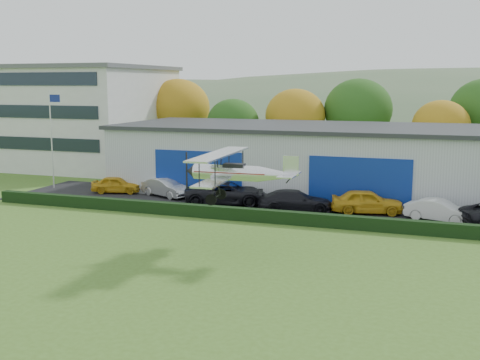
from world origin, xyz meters
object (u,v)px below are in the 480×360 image
(flagpole, at_px, (52,131))
(car_2, at_px, (226,193))
(car_1, at_px, (166,187))
(car_5, at_px, (439,210))
(biplane, at_px, (236,171))
(car_4, at_px, (367,202))
(office_block, at_px, (65,116))
(hangar, at_px, (370,161))
(car_0, at_px, (117,185))
(car_3, at_px, (295,201))

(flagpole, bearing_deg, car_2, -5.85)
(car_1, bearing_deg, car_5, -72.12)
(car_1, distance_m, biplane, 15.83)
(car_4, xyz_separation_m, car_5, (4.55, -0.79, -0.12))
(office_block, relative_size, car_1, 4.83)
(hangar, height_order, office_block, office_block)
(car_0, bearing_deg, car_4, -108.08)
(office_block, distance_m, car_3, 33.20)
(flagpole, height_order, car_3, flagpole)
(hangar, xyz_separation_m, car_1, (-14.48, -6.39, -1.90))
(car_0, distance_m, car_2, 9.82)
(car_0, bearing_deg, car_3, -112.80)
(car_1, relative_size, car_5, 1.03)
(car_1, distance_m, car_5, 19.84)
(flagpole, xyz_separation_m, car_4, (25.61, -1.36, -3.93))
(hangar, height_order, car_1, hangar)
(flagpole, height_order, car_5, flagpole)
(car_5, bearing_deg, car_4, 95.92)
(office_block, distance_m, car_1, 23.30)
(flagpole, distance_m, car_0, 7.28)
(car_3, bearing_deg, car_2, 64.74)
(office_block, bearing_deg, car_1, -35.92)
(biplane, bearing_deg, hangar, 73.44)
(hangar, xyz_separation_m, car_4, (0.73, -7.34, -1.81))
(car_4, bearing_deg, car_3, 89.21)
(car_5, bearing_deg, office_block, 84.16)
(flagpole, bearing_deg, car_5, -4.08)
(hangar, relative_size, car_0, 10.47)
(car_2, relative_size, car_4, 1.26)
(car_4, bearing_deg, office_block, 54.02)
(car_0, height_order, biplane, biplane)
(office_block, bearing_deg, car_5, -21.60)
(flagpole, height_order, car_4, flagpole)
(office_block, xyz_separation_m, car_2, (23.88, -14.61, -4.34))
(flagpole, bearing_deg, hangar, 13.51)
(flagpole, bearing_deg, biplane, -31.27)
(car_4, bearing_deg, car_0, 74.00)
(hangar, bearing_deg, car_2, -140.22)
(office_block, xyz_separation_m, biplane, (28.39, -25.31, -1.07))
(flagpole, distance_m, car_2, 16.32)
(car_0, relative_size, car_1, 0.91)
(hangar, relative_size, car_5, 9.79)
(car_2, bearing_deg, car_0, 65.73)
(car_0, relative_size, biplane, 0.57)
(car_0, bearing_deg, hangar, -86.55)
(biplane, bearing_deg, office_block, 135.87)
(car_2, height_order, car_4, car_2)
(car_0, xyz_separation_m, car_1, (4.37, -0.11, 0.04))
(car_2, bearing_deg, hangar, -66.83)
(car_3, height_order, biplane, biplane)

